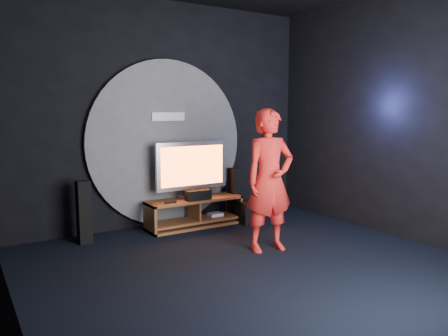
# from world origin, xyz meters

# --- Properties ---
(floor) EXTENTS (5.00, 5.00, 0.00)m
(floor) POSITION_xyz_m (0.00, 0.00, 0.00)
(floor) COLOR black
(floor) RESTS_ON ground
(back_wall) EXTENTS (5.00, 0.04, 3.50)m
(back_wall) POSITION_xyz_m (0.00, 2.50, 1.75)
(back_wall) COLOR black
(back_wall) RESTS_ON ground
(left_wall) EXTENTS (0.04, 5.00, 3.50)m
(left_wall) POSITION_xyz_m (-2.50, 0.00, 1.75)
(left_wall) COLOR black
(left_wall) RESTS_ON ground
(right_wall) EXTENTS (0.04, 5.00, 3.50)m
(right_wall) POSITION_xyz_m (2.50, 0.00, 1.75)
(right_wall) COLOR black
(right_wall) RESTS_ON ground
(wall_disc_panel) EXTENTS (2.60, 0.11, 2.60)m
(wall_disc_panel) POSITION_xyz_m (0.00, 2.44, 1.30)
(wall_disc_panel) COLOR #515156
(wall_disc_panel) RESTS_ON ground
(media_console) EXTENTS (1.53, 0.45, 0.45)m
(media_console) POSITION_xyz_m (0.27, 2.05, 0.19)
(media_console) COLOR brown
(media_console) RESTS_ON ground
(tv) EXTENTS (1.21, 0.22, 0.89)m
(tv) POSITION_xyz_m (0.27, 2.12, 0.93)
(tv) COLOR silver
(tv) RESTS_ON media_console
(center_speaker) EXTENTS (0.40, 0.15, 0.15)m
(center_speaker) POSITION_xyz_m (0.27, 1.92, 0.53)
(center_speaker) COLOR black
(center_speaker) RESTS_ON media_console
(remote) EXTENTS (0.18, 0.05, 0.02)m
(remote) POSITION_xyz_m (-0.20, 1.93, 0.46)
(remote) COLOR black
(remote) RESTS_ON media_console
(tower_speaker_left) EXTENTS (0.17, 0.19, 0.87)m
(tower_speaker_left) POSITION_xyz_m (-1.42, 2.09, 0.43)
(tower_speaker_left) COLOR black
(tower_speaker_left) RESTS_ON ground
(tower_speaker_right) EXTENTS (0.17, 0.19, 0.87)m
(tower_speaker_right) POSITION_xyz_m (1.05, 2.09, 0.43)
(tower_speaker_right) COLOR black
(tower_speaker_right) RESTS_ON ground
(subwoofer) EXTENTS (0.33, 0.33, 0.36)m
(subwoofer) POSITION_xyz_m (1.12, 1.80, 0.18)
(subwoofer) COLOR black
(subwoofer) RESTS_ON ground
(player) EXTENTS (0.73, 0.53, 1.84)m
(player) POSITION_xyz_m (0.55, 0.52, 0.92)
(player) COLOR red
(player) RESTS_ON ground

